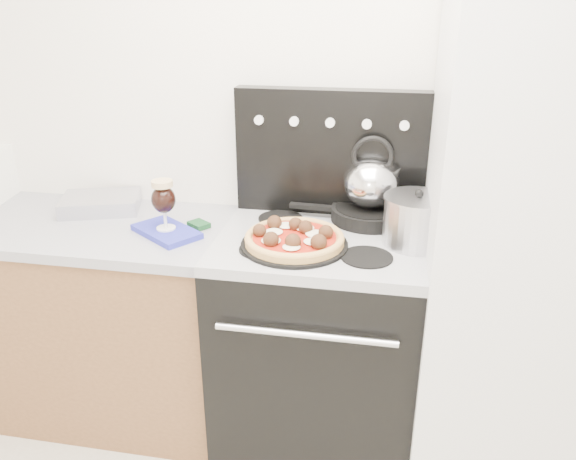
% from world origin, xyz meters
% --- Properties ---
extents(room_shell, '(3.52, 3.01, 2.52)m').
position_xyz_m(room_shell, '(0.00, 0.29, 1.25)').
color(room_shell, beige).
rests_on(room_shell, ground).
extents(base_cabinet, '(1.45, 0.60, 0.86)m').
position_xyz_m(base_cabinet, '(-1.02, 1.20, 0.43)').
color(base_cabinet, brown).
rests_on(base_cabinet, ground).
extents(countertop, '(1.48, 0.63, 0.04)m').
position_xyz_m(countertop, '(-1.02, 1.20, 0.88)').
color(countertop, '#9E9EA8').
rests_on(countertop, base_cabinet).
extents(stove_body, '(0.76, 0.65, 0.88)m').
position_xyz_m(stove_body, '(0.08, 1.18, 0.44)').
color(stove_body, black).
rests_on(stove_body, ground).
extents(cooktop, '(0.76, 0.65, 0.04)m').
position_xyz_m(cooktop, '(0.08, 1.18, 0.90)').
color(cooktop, '#ADADB2').
rests_on(cooktop, stove_body).
extents(backguard, '(0.76, 0.08, 0.50)m').
position_xyz_m(backguard, '(0.08, 1.45, 1.17)').
color(backguard, black).
rests_on(backguard, cooktop).
extents(fridge, '(0.64, 0.68, 1.90)m').
position_xyz_m(fridge, '(0.78, 1.15, 0.95)').
color(fridge, silver).
rests_on(fridge, ground).
extents(foil_sheet, '(0.37, 0.32, 0.06)m').
position_xyz_m(foil_sheet, '(-0.89, 1.34, 0.93)').
color(foil_sheet, silver).
rests_on(foil_sheet, countertop).
extents(oven_mitt, '(0.31, 0.29, 0.02)m').
position_xyz_m(oven_mitt, '(-0.51, 1.14, 0.91)').
color(oven_mitt, '#2B30B1').
rests_on(oven_mitt, countertop).
extents(beer_glass, '(0.10, 0.10, 0.20)m').
position_xyz_m(beer_glass, '(-0.51, 1.14, 1.02)').
color(beer_glass, black).
rests_on(beer_glass, oven_mitt).
extents(pizza_pan, '(0.48, 0.48, 0.01)m').
position_xyz_m(pizza_pan, '(-0.00, 1.08, 0.93)').
color(pizza_pan, '#252525').
rests_on(pizza_pan, cooktop).
extents(pizza, '(0.38, 0.38, 0.05)m').
position_xyz_m(pizza, '(-0.00, 1.08, 0.96)').
color(pizza, gold).
rests_on(pizza, pizza_pan).
extents(skillet, '(0.32, 0.32, 0.05)m').
position_xyz_m(skillet, '(0.25, 1.38, 0.95)').
color(skillet, black).
rests_on(skillet, cooktop).
extents(tea_kettle, '(0.28, 0.28, 0.24)m').
position_xyz_m(tea_kettle, '(0.25, 1.38, 1.09)').
color(tea_kettle, white).
rests_on(tea_kettle, skillet).
extents(stock_pot, '(0.26, 0.26, 0.17)m').
position_xyz_m(stock_pot, '(0.42, 1.18, 1.00)').
color(stock_pot, '#BBBBC1').
rests_on(stock_pot, cooktop).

